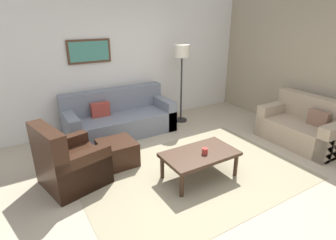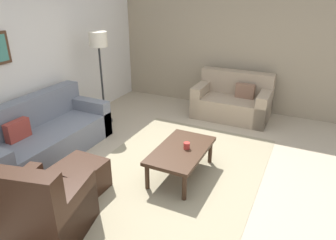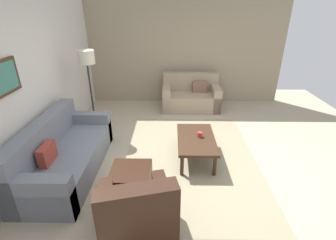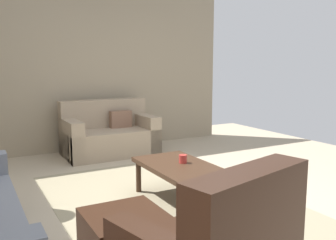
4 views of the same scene
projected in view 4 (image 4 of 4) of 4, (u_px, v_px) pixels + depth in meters
The scene contains 7 objects.
ground_plane at pixel (173, 204), 3.89m from camera, with size 8.00×8.00×0.00m, color tan.
stone_feature_panel at pixel (87, 68), 6.27m from camera, with size 0.12×5.20×2.80m, color gray.
area_rug at pixel (173, 204), 3.89m from camera, with size 3.32×2.30×0.01m, color gray.
couch_loveseat at pixel (108, 136), 6.05m from camera, with size 0.86×1.45×0.88m.
ottoman at pixel (125, 240), 2.67m from camera, with size 0.56×0.56×0.40m, color black.
coffee_table at pixel (180, 169), 3.91m from camera, with size 1.10×0.64×0.41m.
cup at pixel (183, 159), 3.95m from camera, with size 0.09×0.09×0.09m, color #B2332D.
Camera 4 is at (-3.22, 1.84, 1.46)m, focal length 39.33 mm.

